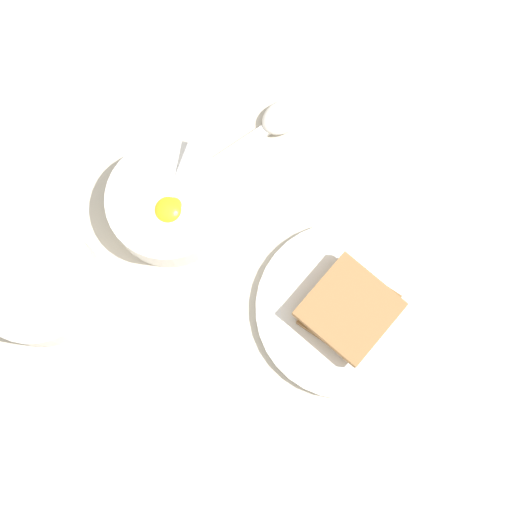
{
  "coord_description": "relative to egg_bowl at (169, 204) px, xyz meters",
  "views": [
    {
      "loc": [
        0.11,
        0.13,
        0.88
      ],
      "look_at": [
        -0.03,
        0.02,
        0.02
      ],
      "focal_mm": 50.0,
      "sensor_mm": 36.0,
      "label": 1
    }
  ],
  "objects": [
    {
      "name": "toast_plate",
      "position": [
        -0.04,
        0.25,
        -0.02
      ],
      "size": [
        0.22,
        0.22,
        0.02
      ],
      "color": "white",
      "rests_on": "ground_plane"
    },
    {
      "name": "egg_bowl",
      "position": [
        0.0,
        0.0,
        0.0
      ],
      "size": [
        0.16,
        0.15,
        0.08
      ],
      "color": "white",
      "rests_on": "ground_plane"
    },
    {
      "name": "soup_spoon",
      "position": [
        -0.17,
        0.03,
        -0.02
      ],
      "size": [
        0.14,
        0.07,
        0.03
      ],
      "color": "white",
      "rests_on": "ground_plane"
    },
    {
      "name": "ground_plane",
      "position": [
        0.01,
        0.1,
        -0.03
      ],
      "size": [
        3.0,
        3.0,
        0.0
      ],
      "primitive_type": "plane",
      "color": "beige"
    },
    {
      "name": "congee_bowl",
      "position": [
        0.17,
        -0.06,
        0.0
      ],
      "size": [
        0.15,
        0.15,
        0.06
      ],
      "color": "white",
      "rests_on": "ground_plane"
    },
    {
      "name": "toast_sandwich",
      "position": [
        -0.03,
        0.25,
        0.01
      ],
      "size": [
        0.1,
        0.1,
        0.03
      ],
      "color": "brown",
      "rests_on": "toast_plate"
    }
  ]
}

